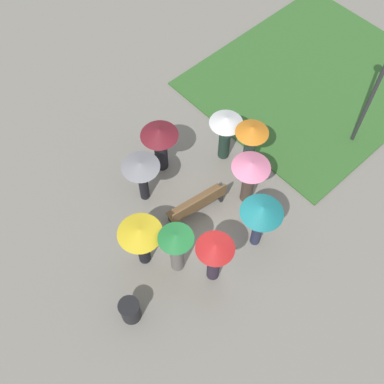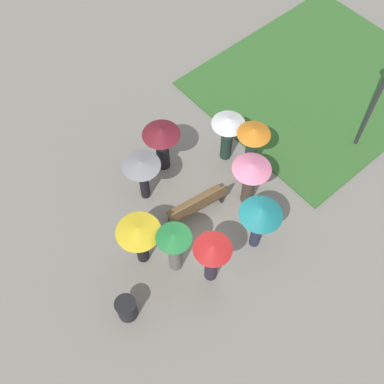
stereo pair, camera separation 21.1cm
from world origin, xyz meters
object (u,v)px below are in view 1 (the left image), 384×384
crowd_person_teal (261,215)px  crowd_person_red (215,254)px  crowd_person_white (226,130)px  crowd_person_orange (251,141)px  crowd_person_yellow (141,238)px  crowd_person_pink (250,174)px  trash_bin (130,311)px  crowd_person_green (176,246)px  park_bench (197,204)px  lamp_post (382,73)px  crowd_person_maroon (160,140)px  crowd_person_grey (141,171)px

crowd_person_teal → crowd_person_red: (1.58, -0.07, -0.22)m
crowd_person_white → crowd_person_orange: bearing=-106.2°
crowd_person_yellow → crowd_person_pink: bearing=39.3°
trash_bin → crowd_person_orange: (-5.56, -1.27, 0.95)m
trash_bin → crowd_person_green: (-1.81, -0.25, 0.82)m
crowd_person_pink → crowd_person_teal: (0.84, 1.18, 0.26)m
crowd_person_teal → crowd_person_red: crowd_person_teal is taller
park_bench → crowd_person_pink: (-1.42, 0.60, 0.81)m
crowd_person_green → park_bench: bearing=-93.7°
crowd_person_red → crowd_person_yellow: bearing=175.8°
lamp_post → crowd_person_yellow: bearing=-9.6°
crowd_person_white → crowd_person_red: 4.04m
crowd_person_white → crowd_person_maroon: bearing=120.2°
lamp_post → crowd_person_teal: size_ratio=2.39×
crowd_person_yellow → crowd_person_green: 0.93m
lamp_post → crowd_person_orange: bearing=-25.1°
crowd_person_pink → crowd_person_green: bearing=-160.0°
crowd_person_pink → crowd_person_orange: bearing=58.3°
crowd_person_maroon → crowd_person_pink: crowd_person_pink is taller
crowd_person_white → crowd_person_orange: (-0.20, 0.82, 0.09)m
lamp_post → crowd_person_maroon: size_ratio=2.58×
crowd_person_maroon → crowd_person_red: 3.91m
crowd_person_red → crowd_person_maroon: bearing=122.5°
crowd_person_white → crowd_person_orange: crowd_person_orange is taller
crowd_person_white → crowd_person_grey: crowd_person_white is taller
crowd_person_teal → crowd_person_grey: (1.35, -3.24, -0.21)m
crowd_person_green → crowd_person_grey: 2.45m
crowd_person_grey → crowd_person_green: bearing=2.7°
lamp_post → crowd_person_pink: size_ratio=2.56×
crowd_person_green → crowd_person_white: (-3.55, -1.84, 0.04)m
crowd_person_pink → crowd_person_grey: size_ratio=1.04×
park_bench → crowd_person_teal: size_ratio=0.96×
trash_bin → crowd_person_orange: 5.78m
park_bench → crowd_person_red: 2.15m
park_bench → crowd_person_pink: crowd_person_pink is taller
crowd_person_red → lamp_post: bearing=55.1°
crowd_person_maroon → crowd_person_grey: 1.21m
crowd_person_yellow → crowd_person_pink: 3.52m
park_bench → trash_bin: 3.52m
crowd_person_pink → crowd_person_grey: (2.19, -2.06, 0.04)m
crowd_person_yellow → crowd_person_pink: crowd_person_pink is taller
park_bench → crowd_person_orange: (-2.22, -0.16, 0.88)m
trash_bin → park_bench: bearing=-161.6°
lamp_post → crowd_person_teal: bearing=4.5°
crowd_person_yellow → crowd_person_orange: crowd_person_orange is taller
crowd_person_teal → crowd_person_orange: bearing=-35.6°
lamp_post → crowd_person_grey: size_ratio=2.66×
park_bench → crowd_person_green: bearing=37.8°
crowd_person_pink → crowd_person_red: size_ratio=0.95×
crowd_person_pink → crowd_person_white: bearing=84.0°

